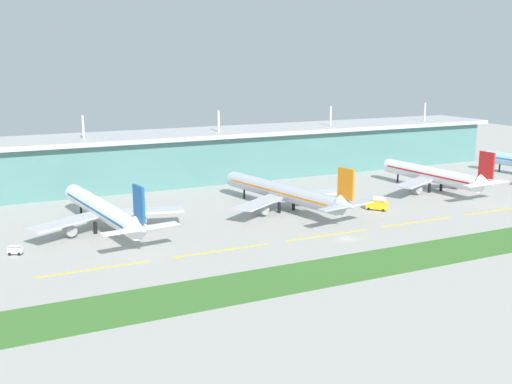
{
  "coord_description": "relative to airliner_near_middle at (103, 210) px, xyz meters",
  "views": [
    {
      "loc": [
        -96.3,
        -138.13,
        49.99
      ],
      "look_at": [
        -9.77,
        39.99,
        7.0
      ],
      "focal_mm": 41.93,
      "sensor_mm": 36.0,
      "label": 1
    }
  ],
  "objects": [
    {
      "name": "taxiway_stripe_mid_west",
      "position": [
        24.45,
        -33.6,
        -6.43
      ],
      "size": [
        28.0,
        0.7,
        0.04
      ],
      "primitive_type": "cube",
      "color": "yellow",
      "rests_on": "ground"
    },
    {
      "name": "baggage_cart",
      "position": [
        -26.13,
        -12.92,
        -5.19
      ],
      "size": [
        4.02,
        3.26,
        2.48
      ],
      "color": "silver",
      "rests_on": "ground"
    },
    {
      "name": "airliner_far_middle",
      "position": [
        129.73,
        0.9,
        -0.01
      ],
      "size": [
        48.69,
        59.24,
        18.9
      ],
      "color": "white",
      "rests_on": "ground"
    },
    {
      "name": "grass_verge",
      "position": [
        61.45,
        -60.52,
        -6.4
      ],
      "size": [
        300.0,
        18.0,
        0.1
      ],
      "primitive_type": "cube",
      "color": "#3D702D",
      "rests_on": "ground"
    },
    {
      "name": "terminal_building",
      "position": [
        61.45,
        62.77,
        4.37
      ],
      "size": [
        288.0,
        34.0,
        30.24
      ],
      "color": "slate",
      "rests_on": "ground"
    },
    {
      "name": "ground_plane",
      "position": [
        61.45,
        -39.14,
        -6.45
      ],
      "size": [
        600.0,
        600.0,
        0.0
      ],
      "primitive_type": "plane",
      "color": "#A8A59E"
    },
    {
      "name": "fuel_truck",
      "position": [
        90.58,
        -15.19,
        -4.19
      ],
      "size": [
        6.58,
        7.21,
        4.95
      ],
      "color": "gold",
      "rests_on": "ground"
    },
    {
      "name": "taxiway_stripe_west",
      "position": [
        -9.55,
        -33.6,
        -6.43
      ],
      "size": [
        28.0,
        0.7,
        0.04
      ],
      "primitive_type": "cube",
      "color": "yellow",
      "rests_on": "ground"
    },
    {
      "name": "taxiway_stripe_mid_east",
      "position": [
        92.45,
        -33.6,
        -6.43
      ],
      "size": [
        28.0,
        0.7,
        0.04
      ],
      "primitive_type": "cube",
      "color": "yellow",
      "rests_on": "ground"
    },
    {
      "name": "airliner_center",
      "position": [
        61.1,
        -1.51,
        0.0
      ],
      "size": [
        47.86,
        67.49,
        18.9
      ],
      "color": "#ADB2BC",
      "rests_on": "ground"
    },
    {
      "name": "airliner_near_middle",
      "position": [
        0.0,
        0.0,
        0.0
      ],
      "size": [
        48.38,
        66.32,
        18.9
      ],
      "color": "white",
      "rests_on": "ground"
    },
    {
      "name": "taxiway_stripe_east",
      "position": [
        126.45,
        -33.6,
        -6.43
      ],
      "size": [
        28.0,
        0.7,
        0.04
      ],
      "primitive_type": "cube",
      "color": "yellow",
      "rests_on": "ground"
    },
    {
      "name": "taxiway_stripe_centre",
      "position": [
        58.45,
        -33.6,
        -6.43
      ],
      "size": [
        28.0,
        0.7,
        0.04
      ],
      "primitive_type": "cube",
      "color": "yellow",
      "rests_on": "ground"
    }
  ]
}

